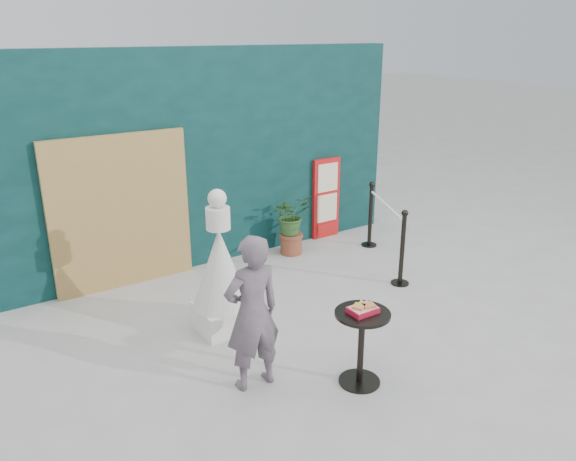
% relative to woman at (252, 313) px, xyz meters
% --- Properties ---
extents(ground, '(60.00, 60.00, 0.00)m').
position_rel_woman_xyz_m(ground, '(1.14, -0.07, -0.76)').
color(ground, '#ADAAA5').
rests_on(ground, ground).
extents(back_wall, '(6.00, 0.30, 3.00)m').
position_rel_woman_xyz_m(back_wall, '(1.14, 3.08, 0.74)').
color(back_wall, black).
rests_on(back_wall, ground).
extents(bamboo_fence, '(1.80, 0.08, 2.00)m').
position_rel_woman_xyz_m(bamboo_fence, '(-0.26, 2.87, 0.24)').
color(bamboo_fence, tan).
rests_on(bamboo_fence, ground).
extents(woman, '(0.56, 0.38, 1.52)m').
position_rel_woman_xyz_m(woman, '(0.00, 0.00, 0.00)').
color(woman, '#685963').
rests_on(woman, ground).
extents(menu_board, '(0.50, 0.07, 1.30)m').
position_rel_woman_xyz_m(menu_board, '(3.04, 2.88, -0.11)').
color(menu_board, red).
rests_on(menu_board, ground).
extents(statue, '(0.64, 0.64, 1.64)m').
position_rel_woman_xyz_m(statue, '(0.24, 1.11, -0.09)').
color(statue, silver).
rests_on(statue, ground).
extents(cafe_table, '(0.52, 0.52, 0.75)m').
position_rel_woman_xyz_m(cafe_table, '(0.86, -0.54, -0.26)').
color(cafe_table, black).
rests_on(cafe_table, ground).
extents(food_basket, '(0.26, 0.19, 0.11)m').
position_rel_woman_xyz_m(food_basket, '(0.86, -0.53, 0.03)').
color(food_basket, '#A81129').
rests_on(food_basket, cafe_table).
extents(planter, '(0.54, 0.46, 0.91)m').
position_rel_woman_xyz_m(planter, '(2.16, 2.58, -0.23)').
color(planter, brown).
rests_on(planter, ground).
extents(stanchion_barrier, '(0.84, 1.54, 1.03)m').
position_rel_woman_xyz_m(stanchion_barrier, '(3.06, 1.52, -0.26)').
color(stanchion_barrier, black).
rests_on(stanchion_barrier, ground).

